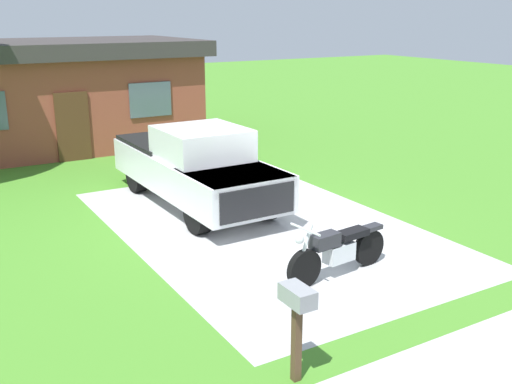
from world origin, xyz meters
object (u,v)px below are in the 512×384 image
(neighbor_house, at_px, (52,93))
(mailbox, at_px, (297,309))
(motorcycle, at_px, (338,250))
(pickup_truck, at_px, (194,165))

(neighbor_house, bearing_deg, mailbox, -92.42)
(motorcycle, height_order, mailbox, mailbox)
(mailbox, height_order, neighbor_house, neighbor_house)
(motorcycle, height_order, neighbor_house, neighbor_house)
(pickup_truck, height_order, neighbor_house, neighbor_house)
(pickup_truck, bearing_deg, mailbox, -105.46)
(pickup_truck, height_order, mailbox, pickup_truck)
(pickup_truck, relative_size, neighbor_house, 0.59)
(mailbox, xyz_separation_m, neighbor_house, (0.66, 15.50, 0.81))
(motorcycle, height_order, pickup_truck, pickup_truck)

